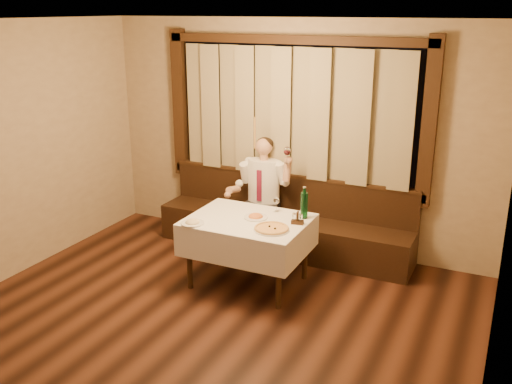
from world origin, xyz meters
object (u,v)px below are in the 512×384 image
at_px(pizza, 272,229).
at_px(pasta_red, 256,215).
at_px(dining_table, 248,228).
at_px(seated_man, 262,186).
at_px(pasta_cream, 192,221).
at_px(green_bottle, 304,205).
at_px(cruet_caddy, 297,220).
at_px(banquette, 284,226).

xyz_separation_m(pizza, pasta_red, (-0.29, 0.24, 0.02)).
height_order(dining_table, pizza, pizza).
bearing_deg(seated_man, dining_table, -73.83).
relative_size(pizza, pasta_red, 1.46).
bearing_deg(pasta_cream, seated_man, 81.82).
bearing_deg(pasta_cream, green_bottle, 33.58).
height_order(pasta_cream, green_bottle, green_bottle).
distance_m(pizza, seated_man, 1.28).
relative_size(dining_table, pasta_cream, 5.18).
distance_m(pasta_cream, cruet_caddy, 1.09).
distance_m(banquette, pizza, 1.34).
height_order(dining_table, seated_man, seated_man).
xyz_separation_m(cruet_caddy, seated_man, (-0.80, 0.84, 0.02)).
distance_m(green_bottle, cruet_caddy, 0.22).
distance_m(pizza, green_bottle, 0.51).
height_order(banquette, dining_table, banquette).
relative_size(green_bottle, cruet_caddy, 2.60).
xyz_separation_m(dining_table, pasta_red, (0.06, 0.06, 0.14)).
bearing_deg(seated_man, banquette, 18.26).
xyz_separation_m(banquette, pizza, (0.36, -1.21, 0.46)).
bearing_deg(green_bottle, pasta_red, -154.82).
bearing_deg(cruet_caddy, pasta_cream, -164.42).
height_order(pasta_red, green_bottle, green_bottle).
distance_m(dining_table, pizza, 0.42).
bearing_deg(pasta_red, pizza, -39.68).
height_order(pasta_red, cruet_caddy, cruet_caddy).
bearing_deg(pasta_red, green_bottle, 25.18).
bearing_deg(green_bottle, dining_table, -152.21).
distance_m(pasta_red, seated_man, 0.94).
bearing_deg(green_bottle, pasta_cream, -146.42).
xyz_separation_m(pasta_red, seated_man, (-0.33, 0.87, 0.03)).
height_order(dining_table, pasta_red, pasta_red).
height_order(pasta_red, seated_man, seated_man).
bearing_deg(pizza, seated_man, 119.28).
distance_m(pasta_cream, seated_man, 1.33).
relative_size(pasta_cream, seated_man, 0.17).
height_order(banquette, seated_man, seated_man).
distance_m(pasta_red, pasta_cream, 0.68).
relative_size(pizza, cruet_caddy, 2.73).
distance_m(banquette, pasta_cream, 1.55).
xyz_separation_m(pizza, cruet_caddy, (0.17, 0.27, 0.03)).
distance_m(pasta_red, green_bottle, 0.53).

